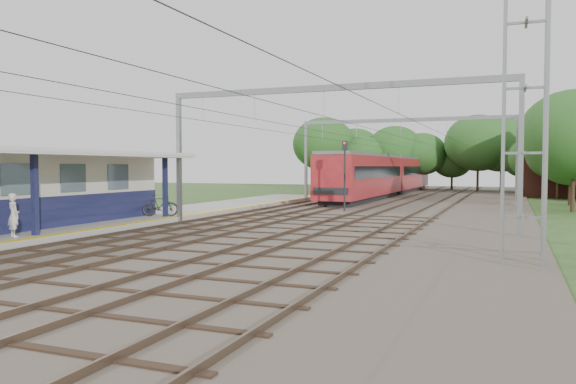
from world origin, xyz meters
The scene contains 14 objects.
ground centered at (0.00, 0.00, 0.00)m, with size 160.00×160.00×0.00m, color #2D4C1E.
ballast_bed centered at (4.00, 30.00, 0.05)m, with size 18.00×90.00×0.10m, color #473D33.
platform centered at (-7.50, 14.00, 0.17)m, with size 5.00×52.00×0.35m, color gray.
yellow_stripe centered at (-5.25, 14.00, 0.35)m, with size 0.45×52.00×0.01m, color yellow.
station_building centered at (-8.88, 7.00, 2.04)m, with size 3.41×18.00×3.40m.
rail_tracks centered at (1.50, 30.00, 0.18)m, with size 11.80×88.00×0.15m.
catenary_system centered at (3.39, 25.28, 5.51)m, with size 17.22×88.00×7.00m.
lattice_pylon centered at (12.00, 8.00, 6.00)m, with size 1.30×1.30×12.00m.
tree_band centered at (3.84, 57.12, 4.92)m, with size 31.72×30.88×8.82m.
house_far centered at (16.00, 52.00, 3.23)m, with size 8.00×6.12×8.66m.
person centered at (-6.20, 5.24, 1.20)m, with size 0.62×0.41×1.71m, color beige.
bicycle centered at (-6.24, 15.00, 0.95)m, with size 0.56×1.99×1.20m, color black.
train centered at (-0.50, 47.46, 2.29)m, with size 3.15×39.18×4.12m.
signal_post centered at (1.35, 25.04, 3.12)m, with size 0.36×0.31×4.78m.
Camera 1 is at (11.67, -10.87, 3.08)m, focal length 35.00 mm.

